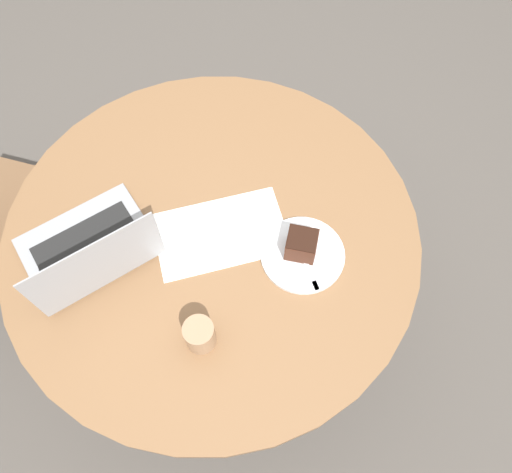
{
  "coord_description": "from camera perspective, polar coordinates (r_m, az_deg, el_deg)",
  "views": [
    {
      "loc": [
        0.31,
        -0.58,
        1.95
      ],
      "look_at": [
        0.13,
        -0.0,
        0.78
      ],
      "focal_mm": 35.0,
      "sensor_mm": 36.0,
      "label": 1
    }
  ],
  "objects": [
    {
      "name": "coffee_glass",
      "position": [
        1.22,
        -6.45,
        -11.09
      ],
      "size": [
        0.07,
        0.07,
        0.09
      ],
      "color": "#997556",
      "rests_on": "dining_table"
    },
    {
      "name": "laptop",
      "position": [
        1.38,
        -18.4,
        -1.48
      ],
      "size": [
        0.41,
        0.42,
        0.22
      ],
      "rotation": [
        0.0,
        0.0,
        7.16
      ],
      "color": "gray",
      "rests_on": "dining_table"
    },
    {
      "name": "plate",
      "position": [
        1.34,
        5.31,
        -2.17
      ],
      "size": [
        0.23,
        0.23,
        0.01
      ],
      "color": "silver",
      "rests_on": "dining_table"
    },
    {
      "name": "dining_table",
      "position": [
        1.49,
        -4.77,
        -1.51
      ],
      "size": [
        1.15,
        1.15,
        0.74
      ],
      "color": "brown",
      "rests_on": "ground_plane"
    },
    {
      "name": "ground_plane",
      "position": [
        2.06,
        -3.49,
        -9.0
      ],
      "size": [
        12.0,
        12.0,
        0.0
      ],
      "primitive_type": "plane",
      "color": "#4C4742"
    },
    {
      "name": "paper_document",
      "position": [
        1.37,
        -4.04,
        0.46
      ],
      "size": [
        0.41,
        0.37,
        0.0
      ],
      "rotation": [
        0.0,
        0.0,
        0.56
      ],
      "color": "white",
      "rests_on": "dining_table"
    },
    {
      "name": "cake_slice",
      "position": [
        1.31,
        5.22,
        -0.9
      ],
      "size": [
        0.08,
        0.08,
        0.07
      ],
      "rotation": [
        0.0,
        0.0,
        4.8
      ],
      "color": "#472619",
      "rests_on": "plate"
    },
    {
      "name": "fork",
      "position": [
        1.32,
        5.95,
        -3.61
      ],
      "size": [
        0.12,
        0.15,
        0.0
      ],
      "rotation": [
        0.0,
        0.0,
        5.34
      ],
      "color": "silver",
      "rests_on": "plate"
    }
  ]
}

